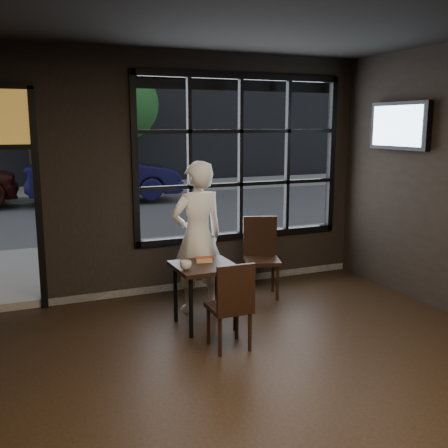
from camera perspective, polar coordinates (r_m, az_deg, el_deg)
name	(u,v)px	position (r m, az deg, el deg)	size (l,w,h in m)	color
floor	(288,426)	(4.32, 6.99, -21.00)	(6.00, 7.00, 0.02)	black
window_frame	(240,158)	(7.35, 1.80, 7.20)	(3.06, 0.12, 2.28)	black
street_asphalt	(43,171)	(27.32, -19.06, 5.43)	(60.00, 41.00, 0.04)	#545456
building_across	(34,5)	(26.75, -19.95, 21.49)	(28.00, 12.00, 15.00)	#5B5956
cafe_table	(205,295)	(5.97, -2.12, -7.75)	(0.67, 0.67, 0.73)	black
chair_near	(229,304)	(5.38, 0.53, -8.75)	(0.40, 0.40, 0.92)	black
chair_window	(262,258)	(6.94, 4.13, -3.72)	(0.45, 0.45, 1.05)	black
man	(197,237)	(6.33, -2.91, -1.43)	(0.67, 0.44, 1.84)	white
hotdog	(204,260)	(5.95, -2.18, -3.92)	(0.20, 0.08, 0.06)	tan
cup	(186,265)	(5.67, -4.19, -4.49)	(0.12, 0.12, 0.10)	silver
tv	(399,126)	(7.29, 18.56, 10.10)	(0.12, 1.05, 0.62)	black
navy_car	(104,175)	(15.62, -12.92, 5.22)	(1.52, 4.35, 1.43)	#100F34
tree_left	(28,99)	(18.59, -20.52, 12.58)	(2.54, 2.54, 4.34)	#332114
tree_right	(123,105)	(18.70, -10.94, 12.64)	(2.43, 2.43, 4.15)	#332114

